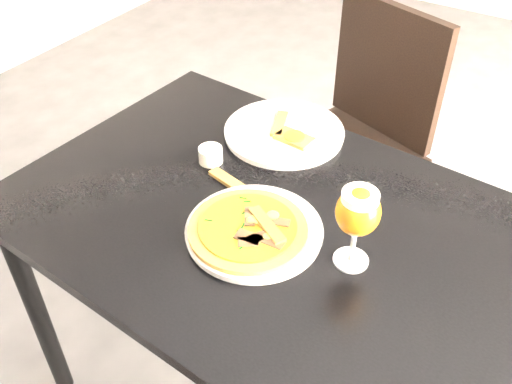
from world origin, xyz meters
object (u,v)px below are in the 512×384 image
Objects in this scene: dining_table at (273,246)px; beer_glass at (358,213)px; pizza at (248,229)px; chair_far at (353,139)px.

beer_glass reaches higher than dining_table.
pizza is at bearing -95.66° from dining_table.
pizza is at bearing -65.00° from chair_far.
chair_far reaches higher than beer_glass.
dining_table is 6.82× the size of beer_glass.
pizza is 1.38× the size of beer_glass.
chair_far is at bearing 102.68° from dining_table.
beer_glass is at bearing 14.03° from pizza.
beer_glass is (0.30, -0.72, 0.36)m from chair_far.
beer_glass is (0.21, 0.05, 0.11)m from pizza.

